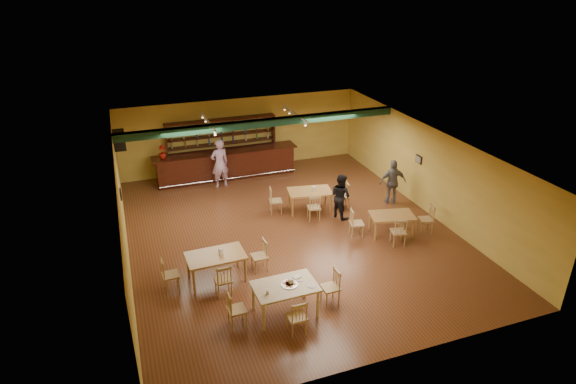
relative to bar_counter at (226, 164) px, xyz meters
name	(u,v)px	position (x,y,z in m)	size (l,w,h in m)	color
floor	(290,232)	(0.88, -5.15, -0.56)	(12.00, 12.00, 0.00)	#5A2E19
ceiling_beam	(263,123)	(0.88, -2.35, 2.31)	(10.00, 0.30, 0.25)	#10321E
track_rail_left	(208,121)	(-0.92, -1.75, 2.38)	(0.05, 2.50, 0.05)	silver
track_rail_right	(294,113)	(2.28, -1.75, 2.38)	(0.05, 2.50, 0.05)	silver
ac_unit	(119,140)	(-3.92, -0.95, 1.79)	(0.34, 0.70, 0.48)	silver
picture_left	(121,194)	(-4.09, -4.15, 1.14)	(0.04, 0.34, 0.28)	black
picture_right	(419,159)	(5.85, -4.65, 1.14)	(0.04, 0.34, 0.28)	black
bar_counter	(226,164)	(0.00, 0.00, 0.00)	(5.81, 0.85, 1.13)	#34140A
back_bar_hutch	(222,146)	(0.00, 0.63, 0.57)	(4.50, 0.40, 2.28)	#34140A
poinsettia	(162,152)	(-2.46, 0.00, 0.83)	(0.29, 0.29, 0.52)	#AF1C10
dining_table_b	(310,200)	(2.06, -3.89, -0.19)	(1.50, 0.90, 0.75)	olive
dining_table_c	(216,267)	(-1.90, -6.94, -0.17)	(1.56, 0.94, 0.78)	olive
dining_table_d	(391,224)	(3.88, -6.34, -0.22)	(1.38, 0.83, 0.69)	olive
near_table	(285,299)	(-0.62, -8.92, -0.15)	(1.54, 0.99, 0.82)	tan
pizza_tray	(289,284)	(-0.51, -8.92, 0.27)	(0.40, 0.40, 0.01)	silver
parmesan_shaker	(268,292)	(-1.11, -9.09, 0.31)	(0.07, 0.07, 0.11)	#EAE5C6
napkin_stack	(297,277)	(-0.24, -8.70, 0.27)	(0.20, 0.15, 0.03)	white
pizza_server	(295,281)	(-0.35, -8.87, 0.28)	(0.32, 0.09, 0.00)	silver
side_plate	(312,285)	(-0.02, -9.14, 0.26)	(0.22, 0.22, 0.01)	white
patron_bar	(220,163)	(-0.43, -0.83, 0.40)	(0.70, 0.46, 1.93)	#A253B5
patron_right_a	(341,196)	(2.86, -4.69, 0.22)	(0.76, 0.59, 1.56)	black
patron_right_b	(393,182)	(5.08, -4.34, 0.26)	(0.96, 0.40, 1.64)	slate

